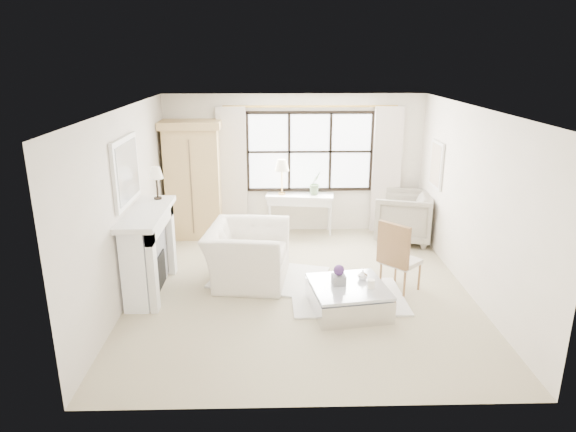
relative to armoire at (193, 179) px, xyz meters
name	(u,v)px	position (x,y,z in m)	size (l,w,h in m)	color
floor	(301,288)	(1.93, -2.43, -1.14)	(5.50, 5.50, 0.00)	#B9AB89
ceiling	(302,108)	(1.93, -2.43, 1.56)	(5.50, 5.50, 0.00)	white
wall_back	(294,164)	(1.93, 0.32, 0.21)	(5.00, 5.00, 0.00)	white
wall_front	(316,285)	(1.93, -5.18, 0.21)	(5.00, 5.00, 0.00)	silver
wall_left	(127,205)	(-0.57, -2.43, 0.21)	(5.50, 5.50, 0.00)	beige
wall_right	(473,202)	(4.43, -2.43, 0.21)	(5.50, 5.50, 0.00)	white
window_pane	(310,152)	(2.23, 0.30, 0.46)	(2.40, 0.02, 1.50)	white
window_frame	(310,152)	(2.23, 0.29, 0.46)	(2.50, 0.04, 1.50)	black
curtain_rod	(311,106)	(2.23, 0.24, 1.33)	(0.04, 0.04, 3.30)	gold
curtain_left	(233,171)	(0.73, 0.22, 0.10)	(0.55, 0.10, 2.47)	beige
curtain_right	(386,171)	(3.73, 0.22, 0.10)	(0.55, 0.10, 2.47)	beige
fireplace	(147,250)	(-0.35, -2.43, -0.49)	(0.58, 1.66, 1.26)	white
mirror_frame	(126,171)	(-0.54, -2.43, 0.70)	(0.05, 1.15, 0.95)	white
mirror_glass	(128,171)	(-0.51, -2.43, 0.70)	(0.02, 1.00, 0.80)	silver
art_frame	(437,165)	(4.40, -0.73, 0.41)	(0.04, 0.62, 0.82)	white
art_canvas	(435,165)	(4.38, -0.73, 0.41)	(0.01, 0.52, 0.72)	beige
mantel_lamp	(156,174)	(-0.27, -1.83, 0.51)	(0.22, 0.22, 0.51)	black
armoire	(193,179)	(0.00, 0.00, 0.00)	(1.13, 0.72, 2.24)	tan
console_table	(300,214)	(2.03, 0.09, -0.74)	(1.35, 0.61, 0.80)	white
console_lamp	(282,166)	(1.68, 0.11, 0.22)	(0.28, 0.28, 0.69)	#AB7F3B
orchid_plant	(315,183)	(2.33, 0.07, -0.11)	(0.25, 0.20, 0.46)	#57724C
side_table	(278,238)	(1.59, -1.10, -0.81)	(0.40, 0.40, 0.51)	white
rug_left	(270,277)	(1.45, -2.04, -1.12)	(1.72, 1.21, 0.03)	white
rug_right	(347,297)	(2.60, -2.77, -1.12)	(1.63, 1.22, 0.03)	white
club_armchair	(247,254)	(1.11, -2.10, -0.70)	(1.35, 1.18, 0.88)	white
wingback_chair	(403,217)	(3.97, -0.35, -0.67)	(1.00, 1.03, 0.94)	gray
french_chair	(399,271)	(3.40, -2.52, -0.83)	(0.68, 0.68, 1.08)	olive
coffee_table	(348,298)	(2.55, -3.14, -0.96)	(1.14, 1.14, 0.38)	silver
planter_box	(339,280)	(2.42, -3.10, -0.69)	(0.18, 0.18, 0.13)	gray
planter_flowers	(339,270)	(2.42, -3.10, -0.55)	(0.15, 0.15, 0.15)	#4E2A6A
pillar_candle	(371,284)	(2.84, -3.23, -0.70)	(0.10, 0.10, 0.12)	white
coffee_vase	(363,275)	(2.77, -2.96, -0.69)	(0.14, 0.14, 0.15)	silver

